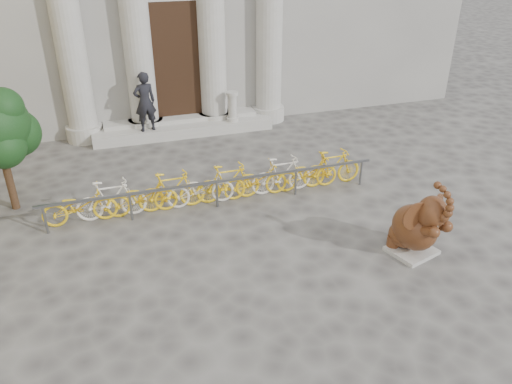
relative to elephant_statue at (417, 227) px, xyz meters
name	(u,v)px	position (x,y,z in m)	size (l,w,h in m)	color
ground	(280,308)	(-3.34, -0.78, -0.66)	(80.00, 80.00, 0.00)	#474442
entrance_steps	(183,128)	(-3.34, 8.62, -0.48)	(6.00, 1.20, 0.36)	#A8A59E
elephant_statue	(417,227)	(0.00, 0.00, 0.00)	(1.20, 1.44, 1.82)	#A8A59E
bike_rack	(214,185)	(-3.51, 3.52, -0.16)	(8.40, 0.53, 1.00)	slate
pedestrian	(145,102)	(-4.56, 8.29, 0.66)	(0.70, 0.46, 1.92)	black
balustrade_post	(232,108)	(-1.68, 8.32, 0.16)	(0.41, 0.41, 1.01)	#A8A59E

